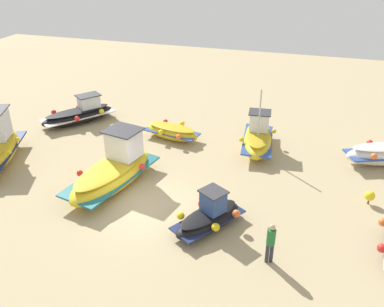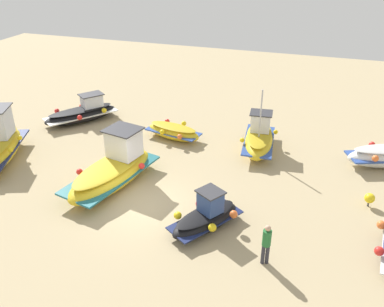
{
  "view_description": "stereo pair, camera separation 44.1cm",
  "coord_description": "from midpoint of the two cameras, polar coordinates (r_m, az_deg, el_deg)",
  "views": [
    {
      "loc": [
        -6.5,
        13.95,
        10.71
      ],
      "look_at": [
        -1.1,
        -3.79,
        0.9
      ],
      "focal_mm": 38.71,
      "sensor_mm": 36.0,
      "label": 1
    },
    {
      "loc": [
        -6.92,
        13.82,
        10.71
      ],
      "look_at": [
        -1.1,
        -3.79,
        0.9
      ],
      "focal_mm": 38.71,
      "sensor_mm": 36.0,
      "label": 2
    }
  ],
  "objects": [
    {
      "name": "ground_plane",
      "position": [
        18.78,
        -6.19,
        -7.1
      ],
      "size": [
        58.31,
        58.31,
        0.0
      ],
      "primitive_type": "plane",
      "color": "tan"
    },
    {
      "name": "fishing_boat_4",
      "position": [
        24.43,
        -2.08,
        3.04
      ],
      "size": [
        3.58,
        2.08,
        0.93
      ],
      "rotation": [
        0.0,
        0.0,
        6.07
      ],
      "color": "gold",
      "rests_on": "ground_plane"
    },
    {
      "name": "fishing_boat_2",
      "position": [
        17.09,
        2.73,
        -8.72
      ],
      "size": [
        2.78,
        3.47,
        1.71
      ],
      "rotation": [
        0.0,
        0.0,
        4.16
      ],
      "color": "black",
      "rests_on": "ground_plane"
    },
    {
      "name": "mooring_buoy_0",
      "position": [
        20.07,
        23.86,
        -5.66
      ],
      "size": [
        0.45,
        0.45,
        0.65
      ],
      "color": "#3F3F42",
      "rests_on": "ground_plane"
    },
    {
      "name": "fishing_boat_6",
      "position": [
        23.35,
        9.76,
        2.06
      ],
      "size": [
        1.99,
        4.31,
        3.74
      ],
      "rotation": [
        0.0,
        0.0,
        4.81
      ],
      "color": "gold",
      "rests_on": "ground_plane"
    },
    {
      "name": "person_walking",
      "position": [
        15.41,
        11.05,
        -11.88
      ],
      "size": [
        0.32,
        0.32,
        1.71
      ],
      "rotation": [
        0.0,
        0.0,
        5.1
      ],
      "color": "#2D2D38",
      "rests_on": "ground_plane"
    },
    {
      "name": "fishing_boat_7",
      "position": [
        27.63,
        -14.45,
        5.42
      ],
      "size": [
        4.12,
        4.72,
        1.74
      ],
      "rotation": [
        0.0,
        0.0,
        4.06
      ],
      "color": "black",
      "rests_on": "ground_plane"
    },
    {
      "name": "fishing_boat_5",
      "position": [
        20.06,
        -10.17,
        -2.19
      ],
      "size": [
        3.06,
        5.75,
        2.6
      ],
      "rotation": [
        0.0,
        0.0,
        4.51
      ],
      "color": "gold",
      "rests_on": "ground_plane"
    }
  ]
}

